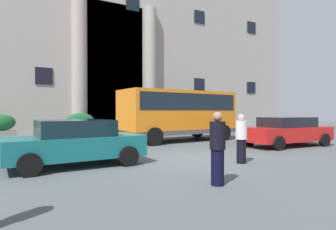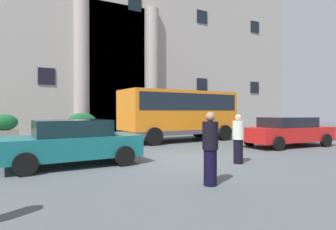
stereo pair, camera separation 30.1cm
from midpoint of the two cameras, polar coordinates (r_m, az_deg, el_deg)
ground_plane at (r=10.08m, az=3.42°, el=-9.23°), size 80.00×64.00×0.12m
office_building_facade at (r=27.44m, az=-17.87°, el=16.92°), size 40.98×9.80×18.70m
orange_minibus at (r=16.18m, az=1.66°, el=0.72°), size 6.77×3.01×2.81m
bus_stop_sign at (r=20.52m, az=10.92°, el=0.49°), size 0.44×0.08×2.57m
hedge_planter_west at (r=19.46m, az=-17.61°, el=-2.01°), size 1.93×0.77×1.57m
hedge_planter_entrance_left at (r=19.14m, az=-30.67°, el=-2.22°), size 1.45×0.85×1.50m
hedge_planter_entrance_right at (r=23.27m, az=6.11°, el=-1.74°), size 1.53×0.87×1.39m
hedge_planter_far_west at (r=20.83m, az=-6.77°, el=-1.96°), size 1.68×0.82×1.45m
parked_compact_extra at (r=14.81m, az=22.17°, el=-3.02°), size 4.59×2.16×1.40m
parked_estate_mid at (r=9.35m, az=-18.96°, el=-5.17°), size 4.09×2.18×1.42m
motorcycle_far_end at (r=12.02m, az=-16.67°, el=-5.16°), size 1.91×0.55×0.89m
pedestrian_woman_dark_dress at (r=6.59m, az=8.59°, el=-6.63°), size 0.36×0.36×1.67m
pedestrian_man_crossing at (r=9.50m, az=13.59°, el=-4.66°), size 0.36×0.36×1.59m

